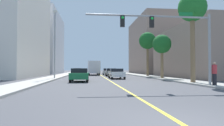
# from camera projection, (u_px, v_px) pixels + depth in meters

# --- Properties ---
(ground) EXTENTS (192.00, 192.00, 0.00)m
(ground) POSITION_uv_depth(u_px,v_px,m) (100.00, 75.00, 46.74)
(ground) COLOR #47474C
(sidewalk_left) EXTENTS (2.62, 168.00, 0.15)m
(sidewalk_left) POSITION_uv_depth(u_px,v_px,m) (65.00, 74.00, 45.86)
(sidewalk_left) COLOR #B2ADA3
(sidewalk_left) RESTS_ON ground
(sidewalk_right) EXTENTS (2.62, 168.00, 0.15)m
(sidewalk_right) POSITION_uv_depth(u_px,v_px,m) (133.00, 74.00, 47.62)
(sidewalk_right) COLOR #9E9B93
(sidewalk_right) RESTS_ON ground
(lane_marking_center) EXTENTS (0.16, 144.00, 0.01)m
(lane_marking_center) POSITION_uv_depth(u_px,v_px,m) (100.00, 75.00, 46.74)
(lane_marking_center) COLOR yellow
(lane_marking_center) RESTS_ON ground
(building_left_near) EXTENTS (12.74, 20.84, 17.58)m
(building_left_near) POSITION_uv_depth(u_px,v_px,m) (0.00, 25.00, 34.35)
(building_left_near) COLOR silver
(building_left_near) RESTS_ON ground
(building_left_far) EXTENTS (11.12, 22.08, 17.43)m
(building_left_far) POSITION_uv_depth(u_px,v_px,m) (40.00, 44.00, 59.26)
(building_left_far) COLOR silver
(building_left_far) RESTS_ON ground
(building_right_near) EXTENTS (17.83, 20.20, 8.17)m
(building_right_near) POSITION_uv_depth(u_px,v_px,m) (224.00, 53.00, 33.89)
(building_right_near) COLOR gray
(building_right_near) RESTS_ON ground
(building_right_far) EXTENTS (11.93, 22.31, 15.81)m
(building_right_far) POSITION_uv_depth(u_px,v_px,m) (156.00, 46.00, 59.48)
(building_right_far) COLOR gray
(building_right_far) RESTS_ON ground
(traffic_signal_mast) EXTENTS (9.69, 0.36, 5.64)m
(traffic_signal_mast) POSITION_uv_depth(u_px,v_px,m) (171.00, 31.00, 15.40)
(traffic_signal_mast) COLOR gray
(traffic_signal_mast) RESTS_ON sidewalk_right
(street_lamp) EXTENTS (0.56, 0.28, 9.14)m
(street_lamp) POSITION_uv_depth(u_px,v_px,m) (55.00, 41.00, 27.15)
(street_lamp) COLOR gray
(street_lamp) RESTS_ON sidewalk_left
(palm_near) EXTENTS (2.65, 2.65, 8.38)m
(palm_near) POSITION_uv_depth(u_px,v_px,m) (192.00, 10.00, 19.06)
(palm_near) COLOR brown
(palm_near) RESTS_ON sidewalk_right
(palm_mid) EXTENTS (2.51, 2.51, 5.83)m
(palm_mid) POSITION_uv_depth(u_px,v_px,m) (162.00, 45.00, 27.21)
(palm_mid) COLOR brown
(palm_mid) RESTS_ON sidewalk_right
(palm_far) EXTENTS (2.98, 2.98, 7.66)m
(palm_far) POSITION_uv_depth(u_px,v_px,m) (147.00, 41.00, 35.51)
(palm_far) COLOR brown
(palm_far) RESTS_ON sidewalk_right
(car_blue) EXTENTS (1.75, 4.53, 1.43)m
(car_blue) POSITION_uv_depth(u_px,v_px,m) (81.00, 72.00, 35.41)
(car_blue) COLOR #1E389E
(car_blue) RESTS_ON ground
(car_green) EXTENTS (1.97, 4.00, 1.45)m
(car_green) POSITION_uv_depth(u_px,v_px,m) (80.00, 75.00, 21.99)
(car_green) COLOR #196638
(car_green) RESTS_ON ground
(car_yellow) EXTENTS (1.90, 4.24, 1.48)m
(car_yellow) POSITION_uv_depth(u_px,v_px,m) (78.00, 71.00, 45.07)
(car_yellow) COLOR gold
(car_yellow) RESTS_ON ground
(car_gray) EXTENTS (1.96, 4.25, 1.45)m
(car_gray) POSITION_uv_depth(u_px,v_px,m) (111.00, 72.00, 37.55)
(car_gray) COLOR slate
(car_gray) RESTS_ON ground
(car_white) EXTENTS (1.91, 4.56, 1.42)m
(car_white) POSITION_uv_depth(u_px,v_px,m) (116.00, 73.00, 28.30)
(car_white) COLOR white
(car_white) RESTS_ON ground
(car_silver) EXTENTS (1.78, 3.96, 1.45)m
(car_silver) POSITION_uv_depth(u_px,v_px,m) (107.00, 71.00, 44.70)
(car_silver) COLOR #BCBCC1
(car_silver) RESTS_ON ground
(delivery_truck) EXTENTS (2.60, 7.94, 2.97)m
(delivery_truck) POSITION_uv_depth(u_px,v_px,m) (94.00, 68.00, 44.04)
(delivery_truck) COLOR #194799
(delivery_truck) RESTS_ON ground
(pedestrian) EXTENTS (0.38, 0.38, 1.81)m
(pedestrian) POSITION_uv_depth(u_px,v_px,m) (214.00, 73.00, 15.65)
(pedestrian) COLOR black
(pedestrian) RESTS_ON sidewalk_right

